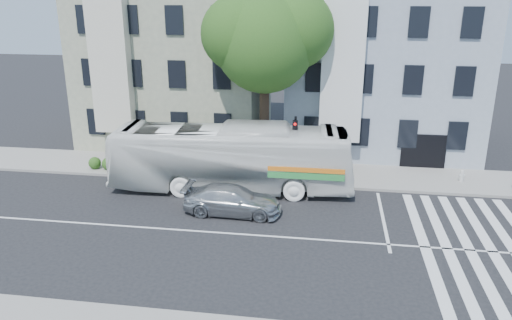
% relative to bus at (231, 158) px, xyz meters
% --- Properties ---
extents(ground, '(120.00, 120.00, 0.00)m').
position_rel_bus_xyz_m(ground, '(1.33, -5.20, -1.79)').
color(ground, black).
rests_on(ground, ground).
extents(sidewalk_far, '(80.00, 4.00, 0.15)m').
position_rel_bus_xyz_m(sidewalk_far, '(1.33, 2.80, -1.72)').
color(sidewalk_far, gray).
rests_on(sidewalk_far, ground).
extents(building_left, '(12.00, 10.00, 11.00)m').
position_rel_bus_xyz_m(building_left, '(-5.67, 9.80, 3.71)').
color(building_left, gray).
rests_on(building_left, ground).
extents(building_right, '(12.00, 10.00, 11.00)m').
position_rel_bus_xyz_m(building_right, '(8.33, 9.80, 3.71)').
color(building_right, '#8C99A7').
rests_on(building_right, ground).
extents(street_tree, '(7.30, 5.90, 11.10)m').
position_rel_bus_xyz_m(street_tree, '(1.39, 3.54, 6.04)').
color(street_tree, '#2D2116').
rests_on(street_tree, ground).
extents(bus, '(3.81, 13.04, 3.59)m').
position_rel_bus_xyz_m(bus, '(0.00, 0.00, 0.00)').
color(bus, white).
rests_on(bus, ground).
extents(sedan, '(2.02, 4.77, 1.37)m').
position_rel_bus_xyz_m(sedan, '(0.65, -3.06, -1.11)').
color(sedan, '#B4B8BC').
rests_on(sedan, ground).
extents(hedge, '(8.11, 4.22, 0.70)m').
position_rel_bus_xyz_m(hedge, '(-4.39, 1.60, -1.29)').
color(hedge, '#285F1F').
rests_on(hedge, sidewalk_far).
extents(traffic_signal, '(0.42, 0.52, 3.97)m').
position_rel_bus_xyz_m(traffic_signal, '(3.33, 0.74, 0.77)').
color(traffic_signal, black).
rests_on(traffic_signal, ground).
extents(fire_hydrant, '(0.38, 0.22, 0.66)m').
position_rel_bus_xyz_m(fire_hydrant, '(12.54, 2.66, -1.31)').
color(fire_hydrant, beige).
rests_on(fire_hydrant, sidewalk_far).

